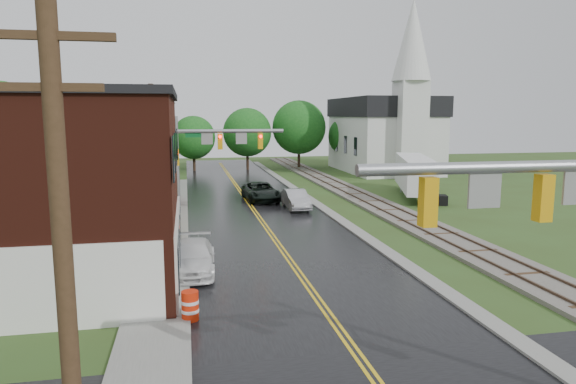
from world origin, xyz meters
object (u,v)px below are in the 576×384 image
object	(u,v)px
brick_building	(2,192)
church	(387,126)
suv_dark	(261,192)
utility_pole_b	(154,161)
utility_pole_a	(65,291)
sedan_silver	(296,199)
tree_left_c	(83,147)
utility_pole_c	(167,141)
tree_left_b	(1,137)
traffic_signal_near	(571,220)
construction_barrel	(190,306)
traffic_signal_far	(209,150)
semi_trailer	(415,173)
tree_left_e	(147,139)
pickup_white	(193,258)

from	to	relation	value
brick_building	church	distance (m)	50.58
brick_building	suv_dark	distance (m)	24.47
church	utility_pole_b	bearing A→B (deg)	-130.18
utility_pole_a	sedan_silver	xyz separation A→B (m)	(10.09, 30.70, -3.97)
tree_left_c	utility_pole_c	bearing A→B (deg)	30.20
church	tree_left_b	xyz separation A→B (m)	(-37.85, -21.84, -0.12)
traffic_signal_near	construction_barrel	bearing A→B (deg)	136.64
traffic_signal_far	semi_trailer	xyz separation A→B (m)	(18.37, 7.39, -2.83)
utility_pole_a	semi_trailer	world-z (taller)	utility_pole_a
utility_pole_c	construction_barrel	distance (m)	34.30
tree_left_c	sedan_silver	world-z (taller)	tree_left_c
traffic_signal_far	construction_barrel	world-z (taller)	traffic_signal_far
tree_left_e	pickup_white	size ratio (longest dim) A/B	1.68
tree_left_b	construction_barrel	world-z (taller)	tree_left_b
utility_pole_a	tree_left_c	xyz separation A→B (m)	(-7.05, 39.90, -0.21)
tree_left_e	utility_pole_a	bearing A→B (deg)	-87.45
pickup_white	sedan_silver	bearing A→B (deg)	64.01
utility_pole_a	construction_barrel	bearing A→B (deg)	79.80
sedan_silver	semi_trailer	world-z (taller)	semi_trailer
utility_pole_a	tree_left_b	bearing A→B (deg)	109.10
tree_left_e	sedan_silver	world-z (taller)	tree_left_e
tree_left_c	pickup_white	world-z (taller)	tree_left_c
utility_pole_c	semi_trailer	distance (m)	23.88
utility_pole_c	sedan_silver	size ratio (longest dim) A/B	1.99
brick_building	suv_dark	world-z (taller)	brick_building
traffic_signal_far	utility_pole_c	bearing A→B (deg)	101.09
brick_building	suv_dark	size ratio (longest dim) A/B	2.55
traffic_signal_far	semi_trailer	world-z (taller)	traffic_signal_far
traffic_signal_far	tree_left_c	distance (m)	16.56
utility_pole_b	utility_pole_a	bearing A→B (deg)	-90.00
tree_left_c	pickup_white	xyz separation A→B (m)	(9.05, -24.13, -3.81)
traffic_signal_far	tree_left_e	bearing A→B (deg)	105.89
pickup_white	traffic_signal_near	bearing A→B (deg)	-56.53
brick_building	construction_barrel	world-z (taller)	brick_building
tree_left_b	semi_trailer	bearing A→B (deg)	4.35
tree_left_c	suv_dark	bearing A→B (deg)	-17.99
utility_pole_a	construction_barrel	xyz separation A→B (m)	(1.80, 10.00, -4.18)
tree_left_e	utility_pole_c	bearing A→B (deg)	-42.84
sedan_silver	tree_left_e	bearing A→B (deg)	127.96
pickup_white	construction_barrel	bearing A→B (deg)	-89.52
sedan_silver	utility_pole_b	bearing A→B (deg)	-139.90
utility_pole_b	semi_trailer	xyz separation A→B (m)	(21.70, 12.39, -2.58)
tree_left_c	suv_dark	world-z (taller)	tree_left_c
brick_building	tree_left_b	bearing A→B (deg)	107.61
brick_building	suv_dark	bearing A→B (deg)	55.70
brick_building	semi_trailer	xyz separation A→B (m)	(27.39, 19.39, -2.01)
utility_pole_c	construction_barrel	xyz separation A→B (m)	(1.80, -34.00, -4.18)
tree_left_b	pickup_white	world-z (taller)	tree_left_b
utility_pole_a	tree_left_e	xyz separation A→B (m)	(-2.05, 45.90, 0.09)
utility_pole_a	sedan_silver	distance (m)	32.56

